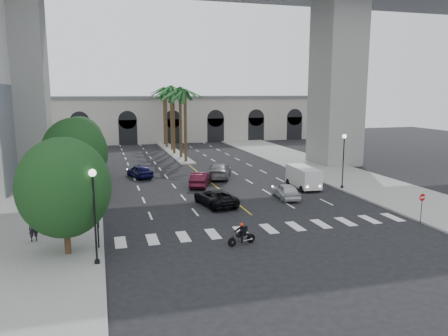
# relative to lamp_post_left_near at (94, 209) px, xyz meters

# --- Properties ---
(ground) EXTENTS (140.00, 140.00, 0.00)m
(ground) POSITION_rel_lamp_post_left_near_xyz_m (11.40, 5.00, -3.22)
(ground) COLOR black
(ground) RESTS_ON ground
(sidewalk_left) EXTENTS (8.00, 100.00, 0.15)m
(sidewalk_left) POSITION_rel_lamp_post_left_near_xyz_m (-3.60, 20.00, -3.15)
(sidewalk_left) COLOR gray
(sidewalk_left) RESTS_ON ground
(sidewalk_right) EXTENTS (8.00, 100.00, 0.15)m
(sidewalk_right) POSITION_rel_lamp_post_left_near_xyz_m (26.40, 20.00, -3.15)
(sidewalk_right) COLOR gray
(sidewalk_right) RESTS_ON ground
(median) EXTENTS (2.00, 24.00, 0.20)m
(median) POSITION_rel_lamp_post_left_near_xyz_m (11.40, 43.00, -3.12)
(median) COLOR gray
(median) RESTS_ON ground
(pier_building) EXTENTS (71.00, 10.50, 8.50)m
(pier_building) POSITION_rel_lamp_post_left_near_xyz_m (11.40, 60.00, 1.04)
(pier_building) COLOR beige
(pier_building) RESTS_ON ground
(bridge) EXTENTS (75.00, 13.00, 26.00)m
(bridge) POSITION_rel_lamp_post_left_near_xyz_m (14.82, 27.00, 15.29)
(bridge) COLOR gray
(bridge) RESTS_ON ground
(palm_a) EXTENTS (3.20, 3.20, 10.30)m
(palm_a) POSITION_rel_lamp_post_left_near_xyz_m (11.40, 33.00, 5.88)
(palm_a) COLOR #47331E
(palm_a) RESTS_ON ground
(palm_b) EXTENTS (3.20, 3.20, 10.60)m
(palm_b) POSITION_rel_lamp_post_left_near_xyz_m (11.50, 37.00, 6.15)
(palm_b) COLOR #47331E
(palm_b) RESTS_ON ground
(palm_c) EXTENTS (3.20, 3.20, 10.10)m
(palm_c) POSITION_rel_lamp_post_left_near_xyz_m (11.20, 41.00, 5.69)
(palm_c) COLOR #47331E
(palm_c) RESTS_ON ground
(palm_d) EXTENTS (3.20, 3.20, 10.90)m
(palm_d) POSITION_rel_lamp_post_left_near_xyz_m (11.55, 45.00, 6.43)
(palm_d) COLOR #47331E
(palm_d) RESTS_ON ground
(palm_e) EXTENTS (3.20, 3.20, 10.40)m
(palm_e) POSITION_rel_lamp_post_left_near_xyz_m (11.30, 49.00, 5.97)
(palm_e) COLOR #47331E
(palm_e) RESTS_ON ground
(palm_f) EXTENTS (3.20, 3.20, 10.70)m
(palm_f) POSITION_rel_lamp_post_left_near_xyz_m (11.60, 53.00, 6.24)
(palm_f) COLOR #47331E
(palm_f) RESTS_ON ground
(street_tree_near) EXTENTS (5.20, 5.20, 6.89)m
(street_tree_near) POSITION_rel_lamp_post_left_near_xyz_m (-1.60, 2.00, 0.80)
(street_tree_near) COLOR #382616
(street_tree_near) RESTS_ON ground
(street_tree_mid) EXTENTS (5.44, 5.44, 7.21)m
(street_tree_mid) POSITION_rel_lamp_post_left_near_xyz_m (-1.60, 15.00, 0.99)
(street_tree_mid) COLOR #382616
(street_tree_mid) RESTS_ON ground
(street_tree_far) EXTENTS (5.04, 5.04, 6.68)m
(street_tree_far) POSITION_rel_lamp_post_left_near_xyz_m (-1.60, 27.00, 0.68)
(street_tree_far) COLOR #382616
(street_tree_far) RESTS_ON ground
(lamp_post_left_near) EXTENTS (0.40, 0.40, 5.35)m
(lamp_post_left_near) POSITION_rel_lamp_post_left_near_xyz_m (0.00, 0.00, 0.00)
(lamp_post_left_near) COLOR black
(lamp_post_left_near) RESTS_ON ground
(lamp_post_left_far) EXTENTS (0.40, 0.40, 5.35)m
(lamp_post_left_far) POSITION_rel_lamp_post_left_near_xyz_m (0.00, 21.00, 0.00)
(lamp_post_left_far) COLOR black
(lamp_post_left_far) RESTS_ON ground
(lamp_post_right) EXTENTS (0.40, 0.40, 5.35)m
(lamp_post_right) POSITION_rel_lamp_post_left_near_xyz_m (22.80, 13.00, 0.00)
(lamp_post_right) COLOR black
(lamp_post_right) RESTS_ON ground
(traffic_signal_near) EXTENTS (0.25, 0.18, 3.65)m
(traffic_signal_near) POSITION_rel_lamp_post_left_near_xyz_m (0.10, 2.50, -0.71)
(traffic_signal_near) COLOR black
(traffic_signal_near) RESTS_ON ground
(traffic_signal_far) EXTENTS (0.25, 0.18, 3.65)m
(traffic_signal_far) POSITION_rel_lamp_post_left_near_xyz_m (0.10, 6.50, -0.71)
(traffic_signal_far) COLOR black
(traffic_signal_far) RESTS_ON ground
(motorcycle_rider) EXTENTS (1.91, 0.68, 1.41)m
(motorcycle_rider) POSITION_rel_lamp_post_left_near_xyz_m (8.64, 1.01, -2.58)
(motorcycle_rider) COLOR black
(motorcycle_rider) RESTS_ON ground
(car_a) EXTENTS (2.04, 4.19, 1.38)m
(car_a) POSITION_rel_lamp_post_left_near_xyz_m (16.08, 11.11, -2.53)
(car_a) COLOR silver
(car_a) RESTS_ON ground
(car_b) EXTENTS (3.05, 4.75, 1.48)m
(car_b) POSITION_rel_lamp_post_left_near_xyz_m (9.90, 18.11, -2.48)
(car_b) COLOR #410D1B
(car_b) RESTS_ON ground
(car_c) EXTENTS (3.16, 5.30, 1.38)m
(car_c) POSITION_rel_lamp_post_left_near_xyz_m (9.47, 10.57, -2.53)
(car_c) COLOR black
(car_c) RESTS_ON ground
(car_d) EXTENTS (4.01, 6.00, 1.62)m
(car_d) POSITION_rel_lamp_post_left_near_xyz_m (12.90, 21.66, -2.41)
(car_d) COLOR slate
(car_d) RESTS_ON ground
(car_e) EXTENTS (2.90, 4.58, 1.45)m
(car_e) POSITION_rel_lamp_post_left_near_xyz_m (4.55, 24.33, -2.49)
(car_e) COLOR #0F0D3F
(car_e) RESTS_ON ground
(cargo_van) EXTENTS (2.17, 4.95, 2.07)m
(cargo_van) POSITION_rel_lamp_post_left_near_xyz_m (19.42, 14.53, -2.07)
(cargo_van) COLOR silver
(cargo_van) RESTS_ON ground
(pedestrian_a) EXTENTS (0.64, 0.50, 1.56)m
(pedestrian_a) POSITION_rel_lamp_post_left_near_xyz_m (-3.76, 4.82, -2.29)
(pedestrian_a) COLOR black
(pedestrian_a) RESTS_ON sidewalk_left
(pedestrian_b) EXTENTS (1.00, 0.81, 1.95)m
(pedestrian_b) POSITION_rel_lamp_post_left_near_xyz_m (-3.10, 7.05, -2.09)
(pedestrian_b) COLOR black
(pedestrian_b) RESTS_ON sidewalk_left
(do_not_enter_sign) EXTENTS (0.54, 0.09, 2.20)m
(do_not_enter_sign) POSITION_rel_lamp_post_left_near_xyz_m (22.27, 1.58, -1.62)
(do_not_enter_sign) COLOR black
(do_not_enter_sign) RESTS_ON ground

